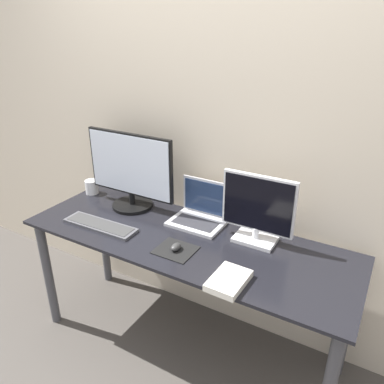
% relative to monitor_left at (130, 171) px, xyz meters
% --- Properties ---
extents(ground_plane, '(12.00, 12.00, 0.00)m').
position_rel_monitor_left_xyz_m(ground_plane, '(0.48, -0.48, -1.01)').
color(ground_plane, '#4C4742').
extents(wall_back, '(7.00, 0.05, 2.50)m').
position_rel_monitor_left_xyz_m(wall_back, '(0.48, 0.22, 0.24)').
color(wall_back, beige).
rests_on(wall_back, ground_plane).
extents(desk, '(1.84, 0.64, 0.77)m').
position_rel_monitor_left_xyz_m(desk, '(0.48, -0.16, -0.37)').
color(desk, black).
rests_on(desk, ground_plane).
extents(monitor_left, '(0.61, 0.26, 0.48)m').
position_rel_monitor_left_xyz_m(monitor_left, '(0.00, 0.00, 0.00)').
color(monitor_left, black).
rests_on(monitor_left, desk).
extents(monitor_right, '(0.39, 0.15, 0.37)m').
position_rel_monitor_left_xyz_m(monitor_right, '(0.83, 0.00, -0.05)').
color(monitor_right, silver).
rests_on(monitor_right, desk).
extents(laptop, '(0.31, 0.23, 0.24)m').
position_rel_monitor_left_xyz_m(laptop, '(0.47, 0.04, -0.18)').
color(laptop, silver).
rests_on(laptop, desk).
extents(keyboard, '(0.46, 0.14, 0.02)m').
position_rel_monitor_left_xyz_m(keyboard, '(0.00, -0.30, -0.23)').
color(keyboard, '#4C4C51').
rests_on(keyboard, desk).
extents(mousepad, '(0.20, 0.18, 0.00)m').
position_rel_monitor_left_xyz_m(mousepad, '(0.51, -0.29, -0.24)').
color(mousepad, black).
rests_on(mousepad, desk).
extents(mouse, '(0.04, 0.07, 0.04)m').
position_rel_monitor_left_xyz_m(mouse, '(0.51, -0.30, -0.22)').
color(mouse, '#333333').
rests_on(mouse, mousepad).
extents(book, '(0.15, 0.22, 0.03)m').
position_rel_monitor_left_xyz_m(book, '(0.86, -0.40, -0.22)').
color(book, silver).
rests_on(book, desk).
extents(mug, '(0.09, 0.09, 0.09)m').
position_rel_monitor_left_xyz_m(mug, '(-0.37, 0.02, -0.19)').
color(mug, white).
rests_on(mug, desk).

